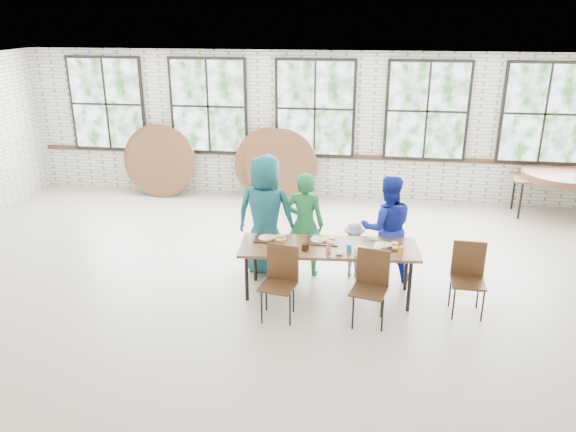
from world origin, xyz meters
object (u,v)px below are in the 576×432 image
object	(u,v)px
dining_table	(329,250)
storage_table	(562,182)
chair_near_right	(371,280)
chair_near_left	(280,275)

from	to	relation	value
dining_table	storage_table	bearing A→B (deg)	38.49
chair_near_right	storage_table	distance (m)	5.68
dining_table	storage_table	world-z (taller)	same
chair_near_left	dining_table	bearing A→B (deg)	58.76
chair_near_left	storage_table	size ratio (longest dim) A/B	0.52
dining_table	storage_table	xyz separation A→B (m)	(4.17, 3.80, -0.00)
chair_near_left	chair_near_right	world-z (taller)	same
dining_table	chair_near_left	world-z (taller)	chair_near_left
chair_near_right	storage_table	bearing A→B (deg)	64.58
dining_table	chair_near_right	distance (m)	0.83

